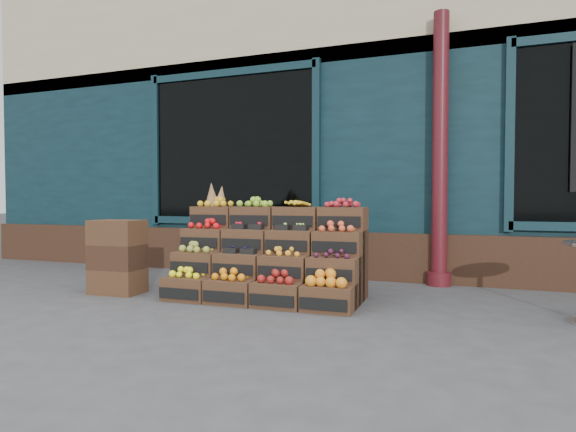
% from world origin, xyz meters
% --- Properties ---
extents(ground, '(60.00, 60.00, 0.00)m').
position_xyz_m(ground, '(0.00, 0.00, 0.00)').
color(ground, '#404043').
rests_on(ground, ground).
extents(shop_facade, '(12.00, 6.24, 4.80)m').
position_xyz_m(shop_facade, '(0.00, 5.11, 2.40)').
color(shop_facade, black).
rests_on(shop_facade, ground).
extents(crate_display, '(1.96, 0.99, 1.21)m').
position_xyz_m(crate_display, '(-0.41, 0.70, 0.37)').
color(crate_display, '#432A1A').
rests_on(crate_display, ground).
extents(spare_crates, '(0.55, 0.40, 0.80)m').
position_xyz_m(spare_crates, '(-2.03, 0.32, 0.40)').
color(spare_crates, '#432A1A').
rests_on(spare_crates, ground).
extents(shopkeeper, '(0.85, 0.73, 1.99)m').
position_xyz_m(shopkeeper, '(-1.13, 2.85, 0.99)').
color(shopkeeper, '#17511B').
rests_on(shopkeeper, ground).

